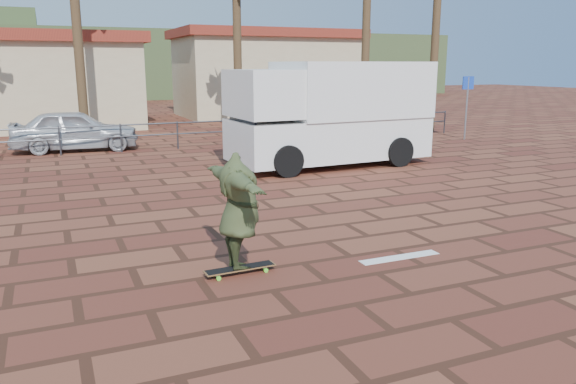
% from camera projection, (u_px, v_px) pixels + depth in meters
% --- Properties ---
extents(ground, '(120.00, 120.00, 0.00)m').
position_uv_depth(ground, '(327.00, 242.00, 9.81)').
color(ground, brown).
rests_on(ground, ground).
extents(paint_stripe, '(1.40, 0.22, 0.01)m').
position_uv_depth(paint_stripe, '(400.00, 257.00, 9.00)').
color(paint_stripe, white).
rests_on(paint_stripe, ground).
extents(guardrail, '(24.06, 0.06, 1.00)m').
position_uv_depth(guardrail, '(177.00, 130.00, 20.42)').
color(guardrail, '#47494F').
rests_on(guardrail, ground).
extents(building_west, '(12.60, 7.60, 4.50)m').
position_uv_depth(building_west, '(6.00, 80.00, 26.73)').
color(building_west, beige).
rests_on(building_west, ground).
extents(building_east, '(10.60, 6.60, 5.00)m').
position_uv_depth(building_east, '(265.00, 73.00, 33.83)').
color(building_east, beige).
rests_on(building_east, ground).
extents(hill_front, '(70.00, 18.00, 6.00)m').
position_uv_depth(hill_front, '(91.00, 65.00, 53.97)').
color(hill_front, '#384C28').
rests_on(hill_front, ground).
extents(longboard, '(1.08, 0.29, 0.11)m').
position_uv_depth(longboard, '(240.00, 269.00, 8.27)').
color(longboard, olive).
rests_on(longboard, ground).
extents(skateboarder, '(0.64, 2.13, 1.72)m').
position_uv_depth(skateboarder, '(239.00, 211.00, 8.07)').
color(skateboarder, '#3D4726').
rests_on(skateboarder, longboard).
extents(campervan, '(6.11, 2.89, 3.10)m').
position_uv_depth(campervan, '(331.00, 111.00, 16.97)').
color(campervan, white).
rests_on(campervan, ground).
extents(car_silver, '(4.43, 2.02, 1.47)m').
position_uv_depth(car_silver, '(75.00, 130.00, 19.98)').
color(car_silver, '#BABDC1').
rests_on(car_silver, ground).
extents(car_white, '(4.57, 2.32, 1.44)m').
position_uv_depth(car_white, '(290.00, 118.00, 24.88)').
color(car_white, silver).
rests_on(car_white, ground).
extents(street_sign, '(0.52, 0.07, 2.55)m').
position_uv_depth(street_sign, '(467.00, 96.00, 22.77)').
color(street_sign, gray).
rests_on(street_sign, ground).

